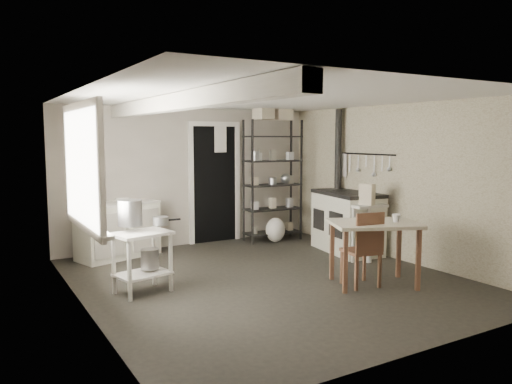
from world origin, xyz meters
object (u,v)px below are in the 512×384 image
prep_table (142,259)px  flour_sack (275,228)px  base_cabinets (118,227)px  work_table (374,255)px  stove (347,224)px  shelf_rack (273,187)px  stockpot (130,213)px  chair (361,247)px

prep_table → flour_sack: size_ratio=1.70×
base_cabinets → work_table: size_ratio=1.23×
base_cabinets → stove: size_ratio=1.05×
base_cabinets → shelf_rack: bearing=-19.6°
shelf_rack → base_cabinets: bearing=-178.9°
stockpot → work_table: (2.65, -1.24, -0.56)m
stockpot → flour_sack: size_ratio=0.71×
chair → flour_sack: (0.49, 2.70, -0.24)m
flour_sack → work_table: bearing=-96.9°
shelf_rack → chair: (-0.54, -2.87, -0.46)m
stockpot → shelf_rack: size_ratio=0.14×
chair → stove: bearing=63.3°
base_cabinets → stove: bearing=-41.8°
chair → flour_sack: 2.75m
stockpot → work_table: size_ratio=0.29×
shelf_rack → chair: shelf_rack is taller
prep_table → shelf_rack: 3.48m
stockpot → stove: stockpot is taller
work_table → stockpot: bearing=154.9°
prep_table → stove: stove is taller
chair → base_cabinets: bearing=134.9°
shelf_rack → chair: size_ratio=2.28×
prep_table → shelf_rack: bearing=31.4°
shelf_rack → work_table: 3.00m
stove → work_table: bearing=-111.5°
shelf_rack → stove: bearing=-65.0°
stockpot → shelf_rack: bearing=29.1°
work_table → flour_sack: work_table is taller
stockpot → work_table: 2.98m
base_cabinets → work_table: 3.82m
base_cabinets → chair: chair is taller
stove → work_table: (-0.92, -1.56, -0.06)m
base_cabinets → chair: (2.16, -2.98, 0.02)m
flour_sack → chair: bearing=-100.4°
chair → shelf_rack: bearing=88.3°
base_cabinets → work_table: base_cabinets is taller
shelf_rack → chair: bearing=-97.3°
stove → work_table: size_ratio=1.18×
base_cabinets → shelf_rack: size_ratio=0.60×
stove → chair: 1.85m
base_cabinets → shelf_rack: shelf_rack is taller
prep_table → stove: bearing=7.0°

